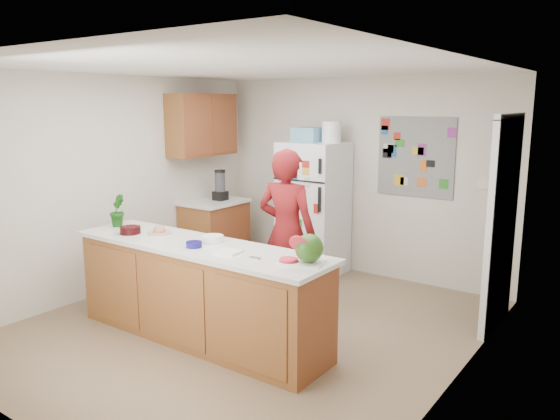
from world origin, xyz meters
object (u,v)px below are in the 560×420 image
Objects in this scene: refrigerator at (313,208)px; person at (287,233)px; watermelon at (309,248)px; cherry_bowl at (130,230)px.

refrigerator is 0.98× the size of person.
watermelon is (1.41, -2.32, 0.20)m from refrigerator.
person is at bearing -68.52° from refrigerator.
watermelon is (0.86, -0.93, 0.18)m from person.
watermelon is 1.15× the size of cherry_bowl.
refrigerator is 2.72m from watermelon.
watermelon is at bearing 4.49° from cherry_bowl.
refrigerator is at bearing 76.92° from cherry_bowl.
cherry_bowl is at bearing 36.64° from person.
cherry_bowl is (-1.98, -0.16, -0.09)m from watermelon.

